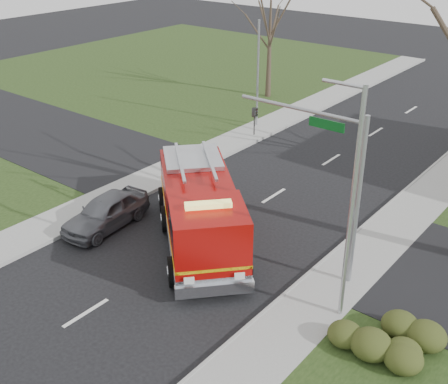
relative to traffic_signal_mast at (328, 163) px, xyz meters
The scene contains 10 objects.
ground 7.18m from the traffic_signal_mast, 163.94° to the right, with size 120.00×120.00×0.00m, color black.
sidewalk_right 4.97m from the traffic_signal_mast, 56.58° to the right, with size 2.40×80.00×0.15m, color gray.
sidewalk_left 12.41m from the traffic_signal_mast, behind, with size 2.40×80.00×0.15m, color gray.
hedge_corner 6.14m from the traffic_signal_mast, 33.41° to the right, with size 2.80×2.00×0.90m, color #313C15.
bare_tree_left 23.97m from the traffic_signal_mast, 129.43° to the left, with size 4.50×4.50×9.00m.
traffic_signal_mast is the anchor object (origin of this frame).
streetlight_pole 2.78m from the traffic_signal_mast, 46.02° to the right, with size 1.48×0.16×8.40m.
utility_pole_far 17.38m from the traffic_signal_mast, 133.85° to the left, with size 0.14×0.14×7.00m, color gray.
fire_engine 6.10m from the traffic_signal_mast, 164.78° to the right, with size 8.14×7.78×3.39m.
parked_car_maroon 10.59m from the traffic_signal_mast, 163.11° to the right, with size 1.81×4.49×1.53m, color #53555A.
Camera 1 is at (13.90, -15.51, 12.77)m, focal length 45.00 mm.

